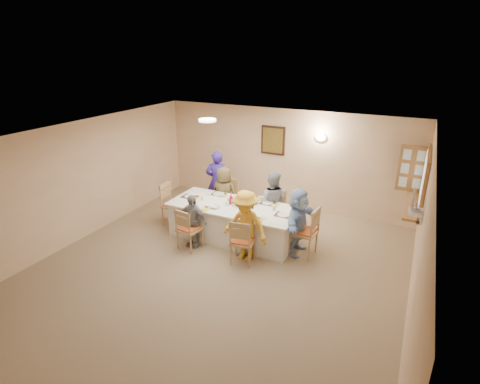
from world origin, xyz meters
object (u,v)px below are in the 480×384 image
at_px(chair_left_end, 174,204).
at_px(chair_right_end, 304,231).
at_px(diner_front_right, 245,226).
at_px(condiment_ketchup, 231,199).
at_px(diner_front_left, 192,221).
at_px(dining_table, 234,222).
at_px(chair_back_right, 274,210).
at_px(desk_fan, 415,203).
at_px(chair_back_left, 227,200).
at_px(diner_right_end, 298,222).
at_px(diner_back_left, 224,194).
at_px(chair_front_right, 243,240).
at_px(caregiver, 217,181).
at_px(serving_hatch, 425,182).
at_px(diner_back_right, 272,202).
at_px(chair_front_left, 189,228).

xyz_separation_m(chair_left_end, chair_right_end, (3.10, 0.00, 0.02)).
height_order(diner_front_right, condiment_ketchup, diner_front_right).
bearing_deg(diner_front_left, dining_table, 48.12).
bearing_deg(chair_back_right, condiment_ketchup, -122.59).
bearing_deg(desk_fan, chair_back_left, 165.20).
relative_size(diner_front_right, diner_right_end, 1.04).
distance_m(chair_left_end, diner_back_left, 1.18).
relative_size(chair_left_end, condiment_ketchup, 4.33).
bearing_deg(chair_right_end, chair_left_end, -85.39).
xyz_separation_m(desk_fan, chair_right_end, (-1.85, 0.26, -1.04)).
height_order(chair_front_right, diner_right_end, diner_right_end).
distance_m(diner_front_right, caregiver, 2.46).
height_order(serving_hatch, chair_left_end, serving_hatch).
xyz_separation_m(serving_hatch, diner_back_right, (-2.91, -0.41, -0.80)).
bearing_deg(chair_left_end, condiment_ketchup, -91.53).
distance_m(chair_back_left, condiment_ketchup, 0.99).
bearing_deg(diner_front_right, diner_right_end, 44.55).
distance_m(chair_front_left, chair_front_right, 1.20).
relative_size(dining_table, chair_front_left, 3.05).
relative_size(chair_back_right, chair_front_right, 0.97).
xyz_separation_m(desk_fan, chair_back_right, (-2.80, 1.06, -1.10)).
bearing_deg(chair_front_left, caregiver, -69.21).
relative_size(chair_back_right, diner_front_right, 0.63).
distance_m(chair_front_left, diner_right_end, 2.19).
xyz_separation_m(chair_front_right, caregiver, (-1.65, 1.95, 0.31)).
bearing_deg(condiment_ketchup, chair_front_left, -121.32).
xyz_separation_m(chair_left_end, diner_right_end, (2.97, 0.00, 0.19)).
xyz_separation_m(dining_table, diner_front_right, (0.60, -0.68, 0.33)).
distance_m(chair_back_left, chair_left_end, 1.24).
xyz_separation_m(chair_front_left, diner_front_right, (1.20, 0.12, 0.26)).
bearing_deg(diner_front_left, diner_front_right, -0.46).
relative_size(desk_fan, diner_right_end, 0.22).
bearing_deg(chair_left_end, chair_back_left, -53.22).
distance_m(desk_fan, diner_front_right, 2.96).
bearing_deg(dining_table, chair_left_end, 180.00).
height_order(serving_hatch, diner_right_end, serving_hatch).
xyz_separation_m(chair_left_end, condiment_ketchup, (1.46, 0.05, 0.38)).
distance_m(diner_right_end, condiment_ketchup, 1.52).
bearing_deg(chair_left_end, chair_right_end, -93.32).
relative_size(chair_front_left, condiment_ketchup, 3.92).
bearing_deg(diner_front_right, caregiver, 136.92).
xyz_separation_m(chair_front_left, chair_right_end, (2.15, 0.80, 0.06)).
relative_size(desk_fan, chair_back_right, 0.33).
relative_size(chair_left_end, diner_front_left, 0.88).
xyz_separation_m(desk_fan, chair_left_end, (-4.95, 0.26, -1.05)).
bearing_deg(serving_hatch, chair_back_right, -174.28).
height_order(chair_right_end, diner_front_left, diner_front_left).
distance_m(desk_fan, chair_front_left, 4.19).
height_order(chair_back_left, diner_back_left, diner_back_left).
bearing_deg(diner_front_left, diner_back_left, 89.54).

